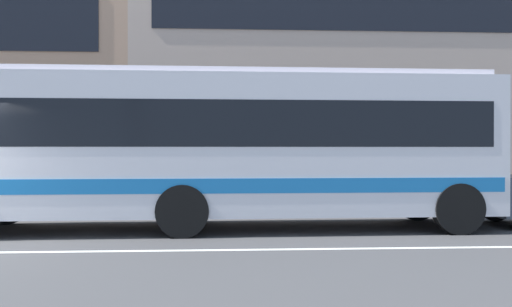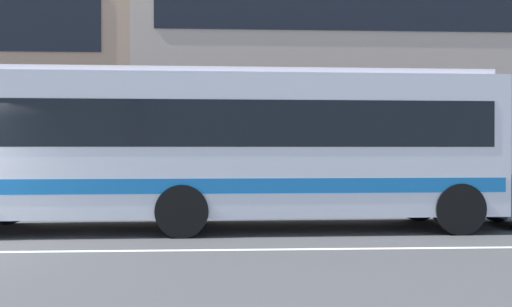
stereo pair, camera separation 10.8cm
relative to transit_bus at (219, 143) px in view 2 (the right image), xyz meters
name	(u,v)px [view 2 (the right image)]	position (x,y,z in m)	size (l,w,h in m)	color
apartment_block_right	(384,48)	(6.75, 11.89, 4.10)	(19.46, 9.30, 11.77)	#C5AB97
transit_bus	(219,143)	(0.00, 0.00, 0.00)	(11.37, 2.78, 3.24)	silver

